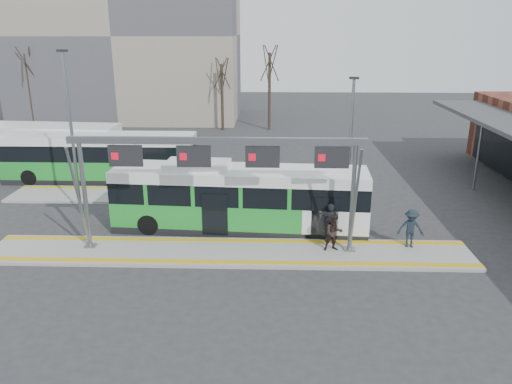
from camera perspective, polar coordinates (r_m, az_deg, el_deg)
ground at (r=22.99m, az=-3.08°, el=-7.07°), size 120.00×120.00×0.00m
platform_main at (r=22.96m, az=-3.08°, el=-6.90°), size 22.00×3.00×0.15m
platform_second at (r=30.87m, az=-9.27°, el=-0.38°), size 20.00×3.00×0.15m
tactile_main at (r=22.92m, az=-3.09°, el=-6.71°), size 22.00×2.65×0.02m
tactile_second at (r=31.92m, az=-8.90°, el=0.43°), size 20.00×0.35×0.02m
gantry at (r=21.78m, az=-4.13°, el=3.52°), size 13.00×1.68×5.20m
apartment_block at (r=58.87m, az=-14.50°, el=17.15°), size 24.50×12.50×18.40m
hero_bus at (r=25.20m, az=-1.95°, el=-0.80°), size 12.83×3.52×3.49m
bg_bus_green at (r=34.89m, az=-17.34°, el=3.73°), size 12.59×2.69×3.15m
bg_bus_blue at (r=39.65m, az=-24.03°, el=4.71°), size 12.52×3.57×3.22m
passenger_a at (r=23.64m, az=8.52°, el=-3.59°), size 0.79×0.61×1.91m
passenger_b at (r=22.90m, az=8.87°, el=-4.61°), size 0.93×0.78×1.72m
passenger_c at (r=24.03m, az=17.27°, el=-3.99°), size 1.27×0.85×1.83m
tree_left at (r=49.98m, az=-3.94°, el=13.33°), size 1.40×1.40×7.30m
tree_mid at (r=50.05m, az=1.57°, el=14.44°), size 1.40×1.40×8.53m
tree_far at (r=56.61m, az=-24.79°, el=13.12°), size 1.40×1.40×8.33m
lamp_west at (r=28.22m, az=-20.33°, el=6.55°), size 0.50×0.25×8.79m
lamp_east at (r=28.12m, az=10.74°, el=5.82°), size 0.50×0.25×7.35m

